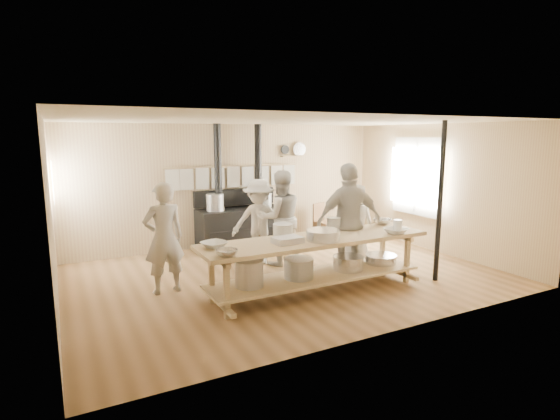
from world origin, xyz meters
The scene contains 24 objects.
ground centered at (0.00, 0.00, 0.00)m, with size 7.00×7.00×0.00m, color brown.
room_shell centered at (0.00, 0.00, 1.62)m, with size 7.00×7.00×7.00m.
window_right centered at (3.47, 0.60, 1.50)m, with size 0.09×1.50×1.65m.
left_opening centered at (-3.45, 2.00, 1.60)m, with size 0.00×0.90×0.90m.
stove centered at (-0.01, 2.12, 0.52)m, with size 1.90×0.75×2.60m.
towel_rail centered at (0.00, 2.40, 1.55)m, with size 3.00×0.04×0.47m.
back_wall_shelf centered at (1.46, 2.43, 2.00)m, with size 0.63×0.14×0.32m.
prep_table centered at (-0.01, -0.90, 0.52)m, with size 3.60×0.90×0.85m.
support_post centered at (2.05, -1.35, 1.30)m, with size 0.08×0.08×2.60m, color black.
cook_far_left centered at (-2.03, 0.15, 0.85)m, with size 0.62×0.41×1.69m, color #AAA397.
cook_left centered at (0.21, 0.66, 0.87)m, with size 0.85×0.66×1.74m, color #AAA397.
cook_center centered at (1.39, 0.00, 0.76)m, with size 0.74×0.48×1.51m, color #AAA397.
cook_right centered at (0.85, -0.57, 0.97)m, with size 1.13×0.47×1.93m, color #AAA397.
cook_by_window centered at (-0.11, 0.91, 0.79)m, with size 1.02×0.58×1.57m, color #AAA397.
chair centered at (2.01, 1.97, 0.24)m, with size 0.49×0.49×0.83m.
bowl_white_a centered at (-1.55, -0.74, 0.89)m, with size 0.34×0.34×0.08m, color silver.
bowl_steel_a centered at (-1.55, -1.23, 0.90)m, with size 0.29×0.29×0.09m, color silver.
bowl_white_b centered at (1.26, -1.23, 0.89)m, with size 0.35×0.35×0.09m, color silver.
bowl_steel_b centered at (1.55, -0.57, 0.90)m, with size 0.31×0.31×0.10m, color silver.
roasting_pan centered at (-0.54, -0.99, 0.90)m, with size 0.41×0.27×0.09m, color #B2B2B7.
mixing_bowl_large centered at (0.00, -1.08, 0.93)m, with size 0.49×0.49×0.16m, color silver.
bucket_galv centered at (0.54, -0.57, 0.95)m, with size 0.22×0.22×0.21m, color gray.
deep_bowl_enamel centered at (-0.39, -0.57, 0.95)m, with size 0.31×0.31×0.19m, color silver.
pitcher centered at (1.29, -1.23, 0.96)m, with size 0.14×0.14×0.22m, color silver.
Camera 1 is at (-3.42, -6.31, 2.37)m, focal length 28.00 mm.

